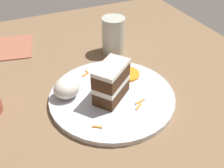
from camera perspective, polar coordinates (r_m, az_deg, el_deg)
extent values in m
plane|color=#4C4742|center=(0.69, -6.35, -3.20)|extent=(6.00, 6.00, 0.00)
cube|color=#846647|center=(0.68, -6.43, -2.36)|extent=(1.10, 1.06, 0.03)
cylinder|color=silver|center=(0.64, 0.00, -2.70)|extent=(0.31, 0.31, 0.01)
cube|color=#4C2D19|center=(0.62, -0.16, -1.67)|extent=(0.11, 0.10, 0.03)
cube|color=white|center=(0.61, -0.16, 0.06)|extent=(0.11, 0.10, 0.01)
cube|color=#4C2D19|center=(0.59, -0.16, 1.86)|extent=(0.11, 0.10, 0.03)
cube|color=white|center=(0.58, -0.17, 3.61)|extent=(0.11, 0.10, 0.01)
ellipsoid|color=white|center=(0.63, -9.87, -0.99)|extent=(0.06, 0.06, 0.05)
cylinder|color=orange|center=(0.70, 3.30, 2.15)|extent=(0.07, 0.07, 0.01)
cube|color=orange|center=(0.56, -3.17, -9.29)|extent=(0.02, 0.02, 0.00)
cube|color=orange|center=(0.72, -5.42, 2.69)|extent=(0.01, 0.01, 0.00)
cube|color=orange|center=(0.61, 5.80, -4.95)|extent=(0.02, 0.02, 0.00)
cube|color=orange|center=(0.71, -5.83, 2.05)|extent=(0.02, 0.01, 0.00)
cube|color=orange|center=(0.62, 6.11, -3.87)|extent=(0.03, 0.01, 0.00)
cylinder|color=beige|center=(0.81, 0.30, 10.56)|extent=(0.07, 0.07, 0.11)
cylinder|color=silver|center=(0.83, 0.29, 8.32)|extent=(0.06, 0.06, 0.04)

